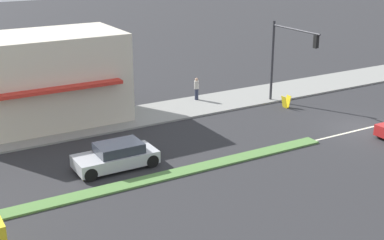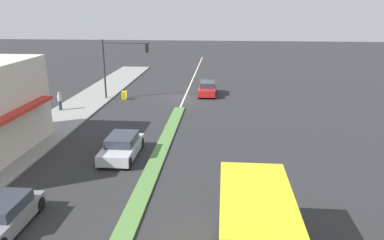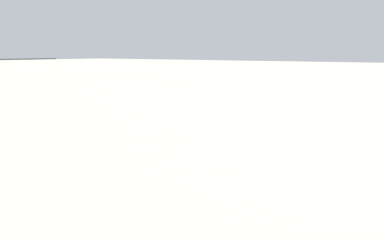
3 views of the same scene
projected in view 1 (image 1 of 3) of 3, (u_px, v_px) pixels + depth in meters
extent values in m
plane|color=#2B2B2D|center=(79.00, 198.00, 24.09)|extent=(160.00, 160.00, 0.00)
cube|color=gray|center=(20.00, 137.00, 31.19)|extent=(4.00, 73.00, 0.12)
cube|color=beige|center=(363.00, 129.00, 32.63)|extent=(0.16, 60.00, 0.01)
cube|color=beige|center=(42.00, 79.00, 32.79)|extent=(5.39, 9.90, 5.50)
cube|color=red|center=(56.00, 90.00, 30.29)|extent=(0.70, 7.92, 0.20)
cylinder|color=#333338|center=(272.00, 61.00, 37.28)|extent=(0.18, 0.18, 5.60)
cylinder|color=#333338|center=(296.00, 30.00, 34.63)|extent=(4.50, 0.12, 0.12)
cube|color=black|center=(316.00, 41.00, 33.18)|extent=(0.28, 0.24, 0.84)
sphere|color=red|center=(318.00, 37.00, 33.15)|extent=(0.18, 0.18, 0.18)
sphere|color=gold|center=(318.00, 41.00, 33.24)|extent=(0.18, 0.18, 0.18)
sphere|color=green|center=(317.00, 46.00, 33.33)|extent=(0.18, 0.18, 0.18)
cylinder|color=#282D42|center=(197.00, 94.00, 37.98)|extent=(0.26, 0.26, 0.80)
cylinder|color=#B7B2A8|center=(197.00, 85.00, 37.76)|extent=(0.34, 0.34, 0.57)
sphere|color=tan|center=(197.00, 79.00, 37.63)|extent=(0.22, 0.22, 0.22)
cube|color=yellow|center=(288.00, 101.00, 36.65)|extent=(0.45, 0.21, 0.84)
cube|color=yellow|center=(284.00, 102.00, 36.49)|extent=(0.45, 0.21, 0.84)
cylinder|color=black|center=(380.00, 131.00, 31.25)|extent=(0.22, 0.69, 0.69)
cube|color=#B7BABF|center=(116.00, 159.00, 27.02)|extent=(1.87, 4.16, 0.62)
cube|color=#2D333D|center=(119.00, 148.00, 26.93)|extent=(1.59, 2.29, 0.50)
cylinder|color=black|center=(91.00, 175.00, 25.61)|extent=(0.22, 0.67, 0.67)
cylinder|color=black|center=(79.00, 163.00, 26.97)|extent=(0.22, 0.67, 0.67)
cylinder|color=black|center=(152.00, 161.00, 27.16)|extent=(0.22, 0.67, 0.67)
cylinder|color=black|center=(138.00, 150.00, 28.53)|extent=(0.22, 0.67, 0.67)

